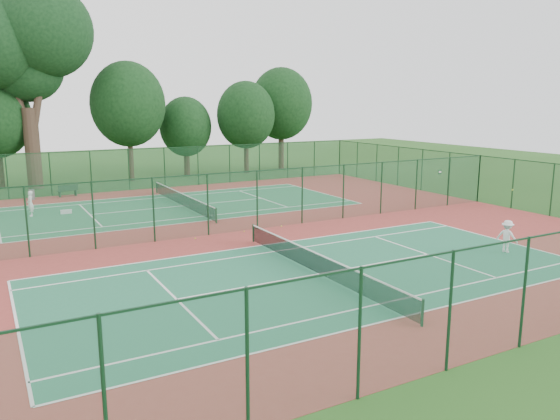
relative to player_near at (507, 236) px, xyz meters
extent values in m
plane|color=#235119|center=(-10.11, 10.57, -0.84)|extent=(120.00, 120.00, 0.00)
cube|color=maroon|center=(-10.11, 10.57, -0.83)|extent=(40.00, 36.00, 0.01)
cube|color=#216B49|center=(-10.11, 1.57, -0.82)|extent=(23.77, 10.97, 0.01)
cube|color=#216B40|center=(-10.11, 19.57, -0.82)|extent=(23.77, 10.97, 0.01)
cube|color=#1B522E|center=(-10.11, 28.57, 0.91)|extent=(40.00, 0.02, 3.50)
cube|color=#13341A|center=(-10.11, 28.57, 2.62)|extent=(40.00, 0.05, 0.05)
cube|color=#1B5237|center=(-10.11, -7.43, 0.91)|extent=(40.00, 0.02, 3.50)
cube|color=#13341F|center=(-10.11, -7.43, 2.62)|extent=(40.00, 0.05, 0.05)
cube|color=#174627|center=(9.89, 10.57, 0.91)|extent=(0.02, 36.00, 3.50)
cube|color=#163E1F|center=(9.89, 10.57, 2.62)|extent=(0.05, 36.00, 0.05)
cube|color=#1A5031|center=(-10.11, 10.57, 0.91)|extent=(40.00, 0.02, 3.50)
cube|color=#12331C|center=(-10.11, 10.57, 2.62)|extent=(40.00, 0.05, 0.05)
cylinder|color=#153A21|center=(-10.11, -4.83, -0.35)|extent=(0.10, 0.10, 0.97)
cylinder|color=#153A21|center=(-10.11, 7.97, -0.35)|extent=(0.10, 0.10, 0.97)
cube|color=black|center=(-10.11, 1.57, -0.35)|extent=(0.02, 12.80, 0.85)
cube|color=white|center=(-10.11, 1.57, 0.08)|extent=(0.04, 12.80, 0.06)
cylinder|color=#153B1D|center=(-10.11, 13.17, -0.35)|extent=(0.10, 0.10, 0.97)
cylinder|color=#153B1D|center=(-10.11, 25.97, -0.35)|extent=(0.10, 0.10, 0.97)
cube|color=black|center=(-10.11, 19.57, -0.35)|extent=(0.02, 12.80, 0.85)
cube|color=silver|center=(-10.11, 19.57, 0.08)|extent=(0.04, 12.80, 0.06)
imported|color=silver|center=(0.00, 0.00, 0.00)|extent=(0.90, 1.19, 1.63)
imported|color=white|center=(-19.94, 20.95, 0.02)|extent=(0.42, 0.62, 1.67)
cylinder|color=slate|center=(-19.33, 27.70, -0.44)|extent=(0.43, 0.43, 0.77)
cube|color=black|center=(-17.33, 27.75, -0.60)|extent=(0.15, 0.42, 0.46)
cube|color=black|center=(-16.12, 27.96, -0.60)|extent=(0.15, 0.42, 0.46)
cube|color=black|center=(-16.72, 27.85, -0.35)|extent=(1.58, 0.68, 0.05)
cube|color=black|center=(-16.69, 27.65, -0.11)|extent=(1.51, 0.31, 0.46)
cube|color=silver|center=(-17.83, 20.71, -0.69)|extent=(0.73, 0.31, 0.27)
sphere|color=gold|center=(-9.60, 10.23, -0.79)|extent=(0.07, 0.07, 0.07)
sphere|color=yellow|center=(-7.07, 10.34, -0.79)|extent=(0.08, 0.08, 0.08)
sphere|color=#CBE334|center=(-12.64, 10.03, -0.79)|extent=(0.08, 0.08, 0.08)
cylinder|color=#39291F|center=(-18.53, 33.53, 2.60)|extent=(1.26, 1.26, 6.87)
cylinder|color=#39291F|center=(-19.56, 33.87, 7.75)|extent=(2.33, 0.69, 6.83)
cylinder|color=#39291F|center=(-17.50, 33.30, 8.10)|extent=(2.18, 0.64, 7.42)
sphere|color=black|center=(-16.82, 33.30, 12.34)|extent=(7.79, 7.79, 7.79)
sphere|color=black|center=(-18.30, 34.44, 9.47)|extent=(5.96, 5.96, 5.96)
camera|label=1|loc=(-22.56, -17.54, 6.58)|focal=35.00mm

